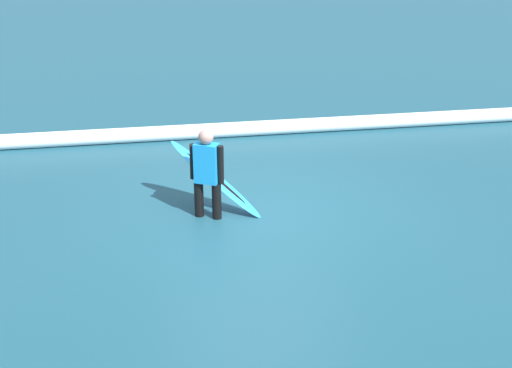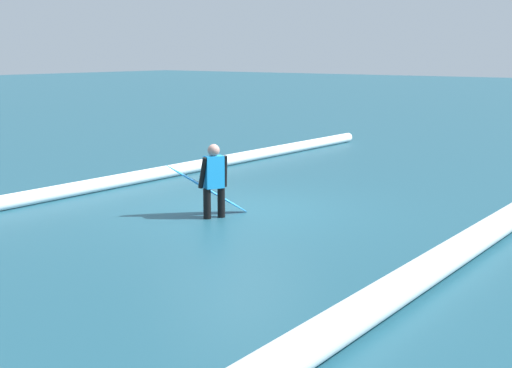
# 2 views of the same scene
# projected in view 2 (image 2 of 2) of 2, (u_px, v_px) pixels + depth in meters

# --- Properties ---
(ground_plane) EXTENTS (145.54, 145.54, 0.00)m
(ground_plane) POSITION_uv_depth(u_px,v_px,m) (236.00, 210.00, 14.09)
(ground_plane) COLOR #1C4C5E
(surfer) EXTENTS (0.47, 0.37, 1.36)m
(surfer) POSITION_uv_depth(u_px,v_px,m) (214.00, 178.00, 13.30)
(surfer) COLOR black
(surfer) RESTS_ON ground_plane
(surfboard) EXTENTS (1.42, 1.15, 1.01)m
(surfboard) POSITION_uv_depth(u_px,v_px,m) (207.00, 189.00, 13.63)
(surfboard) COLOR #268CE5
(surfboard) RESTS_ON ground_plane
(wave_crest_foreground) EXTENTS (18.07, 0.55, 0.29)m
(wave_crest_foreground) POSITION_uv_depth(u_px,v_px,m) (161.00, 173.00, 17.49)
(wave_crest_foreground) COLOR white
(wave_crest_foreground) RESTS_ON ground_plane
(wave_crest_midground) EXTENTS (23.34, 1.40, 0.42)m
(wave_crest_midground) POSITION_uv_depth(u_px,v_px,m) (419.00, 276.00, 9.29)
(wave_crest_midground) COLOR white
(wave_crest_midground) RESTS_ON ground_plane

